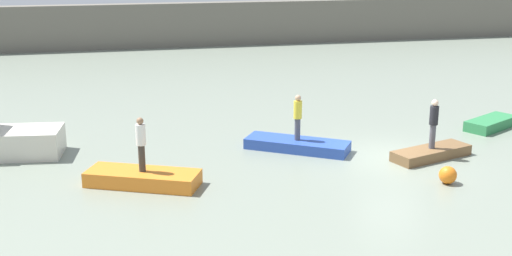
# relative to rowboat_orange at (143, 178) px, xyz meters

# --- Properties ---
(ground_plane) EXTENTS (120.00, 120.00, 0.00)m
(ground_plane) POSITION_rel_rowboat_orange_xyz_m (9.17, 0.77, -0.24)
(ground_plane) COLOR gray
(embankment_wall) EXTENTS (80.00, 1.20, 3.31)m
(embankment_wall) POSITION_rel_rowboat_orange_xyz_m (9.17, 29.52, 1.41)
(embankment_wall) COLOR #666056
(embankment_wall) RESTS_ON ground_plane
(rowboat_orange) EXTENTS (3.89, 2.70, 0.49)m
(rowboat_orange) POSITION_rel_rowboat_orange_xyz_m (0.00, 0.00, 0.00)
(rowboat_orange) COLOR orange
(rowboat_orange) RESTS_ON ground_plane
(rowboat_blue) EXTENTS (3.99, 3.22, 0.41)m
(rowboat_blue) POSITION_rel_rowboat_orange_xyz_m (6.00, 2.49, -0.04)
(rowboat_blue) COLOR #2B4CAD
(rowboat_blue) RESTS_ON ground_plane
(rowboat_brown) EXTENTS (3.33, 1.94, 0.38)m
(rowboat_brown) POSITION_rel_rowboat_orange_xyz_m (10.55, 0.45, -0.05)
(rowboat_brown) COLOR brown
(rowboat_brown) RESTS_ON ground_plane
(rowboat_green) EXTENTS (2.84, 2.21, 0.44)m
(rowboat_green) POSITION_rel_rowboat_orange_xyz_m (14.96, 3.54, -0.03)
(rowboat_green) COLOR #2D7F47
(rowboat_green) RESTS_ON ground_plane
(person_dark_shirt) EXTENTS (0.32, 0.32, 1.84)m
(person_dark_shirt) POSITION_rel_rowboat_orange_xyz_m (10.55, 0.45, 1.17)
(person_dark_shirt) COLOR #4C4C56
(person_dark_shirt) RESTS_ON rowboat_brown
(person_white_shirt) EXTENTS (0.32, 0.32, 1.81)m
(person_white_shirt) POSITION_rel_rowboat_orange_xyz_m (0.00, 0.00, 1.25)
(person_white_shirt) COLOR #38332D
(person_white_shirt) RESTS_ON rowboat_orange
(person_yellow_shirt) EXTENTS (0.32, 0.32, 1.77)m
(person_yellow_shirt) POSITION_rel_rowboat_orange_xyz_m (6.00, 2.49, 1.14)
(person_yellow_shirt) COLOR #4C4C56
(person_yellow_shirt) RESTS_ON rowboat_blue
(mooring_buoy) EXTENTS (0.59, 0.59, 0.59)m
(mooring_buoy) POSITION_rel_rowboat_orange_xyz_m (9.82, -2.09, 0.05)
(mooring_buoy) COLOR orange
(mooring_buoy) RESTS_ON ground_plane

